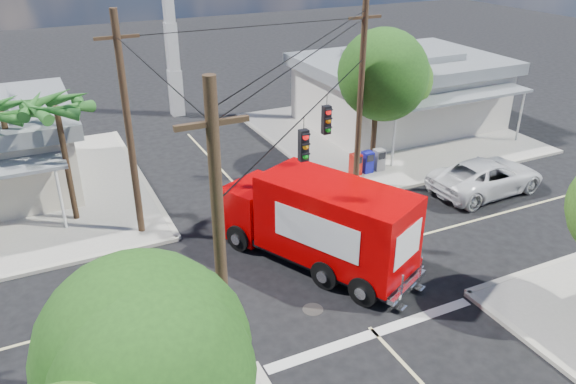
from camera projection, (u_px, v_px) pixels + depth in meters
ground at (311, 265)px, 21.17m from camera, size 120.00×120.00×0.00m
sidewalk_ne at (385, 132)px, 34.21m from camera, size 14.12×14.12×0.14m
road_markings at (330, 286)px, 19.97m from camera, size 32.00×32.00×0.01m
building_ne at (400, 89)px, 34.74m from camera, size 11.80×10.20×4.50m
radio_tower at (170, 28)px, 35.10m from camera, size 0.80×0.80×17.00m
tree_sw_front at (173, 362)px, 10.43m from camera, size 3.88×3.78×6.03m
tree_ne_front at (378, 79)px, 27.38m from camera, size 4.21×4.14×6.66m
tree_ne_back at (395, 75)px, 30.44m from camera, size 3.77×3.66×5.82m
palm_nw_front at (56, 109)px, 22.11m from camera, size 3.01×3.08×5.59m
palm_nw_back at (2, 114)px, 22.70m from camera, size 3.01×3.08×5.19m
utility_poles at (253, 142)px, 19.81m from camera, size 12.00×10.68×9.00m
vending_boxes at (367, 162)px, 28.43m from camera, size 1.90×0.50×1.10m
delivery_truck at (319, 223)px, 20.56m from camera, size 5.53×8.11×3.42m
parked_car at (487, 176)px, 26.55m from camera, size 5.94×2.96×1.62m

